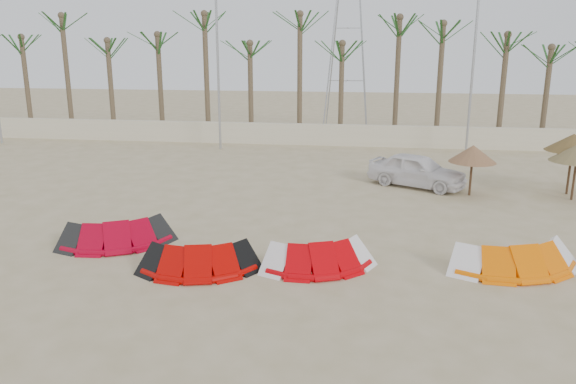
# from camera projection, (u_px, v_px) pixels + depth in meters

# --- Properties ---
(ground) EXTENTS (120.00, 120.00, 0.00)m
(ground) POSITION_uv_depth(u_px,v_px,m) (252.00, 311.00, 13.12)
(ground) COLOR #C0AE8B
(ground) RESTS_ON ground
(boundary_wall) EXTENTS (60.00, 0.30, 1.30)m
(boundary_wall) POSITION_uv_depth(u_px,v_px,m) (325.00, 135.00, 33.99)
(boundary_wall) COLOR beige
(boundary_wall) RESTS_ON ground
(palm_line) EXTENTS (52.00, 4.00, 7.70)m
(palm_line) POSITION_uv_depth(u_px,v_px,m) (339.00, 36.00, 33.84)
(palm_line) COLOR brown
(palm_line) RESTS_ON ground
(lamp_b) EXTENTS (1.25, 0.14, 11.00)m
(lamp_b) POSITION_uv_depth(u_px,v_px,m) (218.00, 48.00, 31.56)
(lamp_b) COLOR #A5A8AD
(lamp_b) RESTS_ON ground
(lamp_c) EXTENTS (1.25, 0.14, 11.00)m
(lamp_c) POSITION_uv_depth(u_px,v_px,m) (475.00, 48.00, 29.67)
(lamp_c) COLOR #A5A8AD
(lamp_c) RESTS_ON ground
(pylon) EXTENTS (3.00, 3.00, 14.00)m
(pylon) POSITION_uv_depth(u_px,v_px,m) (345.00, 131.00, 39.76)
(pylon) COLOR #A5A8AD
(pylon) RESTS_ON ground
(kite_red_left) EXTENTS (3.85, 2.74, 0.90)m
(kite_red_left) POSITION_uv_depth(u_px,v_px,m) (121.00, 230.00, 17.53)
(kite_red_left) COLOR #A40018
(kite_red_left) RESTS_ON ground
(kite_red_mid) EXTENTS (3.50, 2.14, 0.90)m
(kite_red_mid) POSITION_uv_depth(u_px,v_px,m) (202.00, 254.00, 15.51)
(kite_red_mid) COLOR #B10300
(kite_red_mid) RESTS_ON ground
(kite_red_right) EXTENTS (3.52, 2.42, 0.90)m
(kite_red_right) POSITION_uv_depth(u_px,v_px,m) (320.00, 252.00, 15.70)
(kite_red_right) COLOR #C30006
(kite_red_right) RESTS_ON ground
(kite_orange) EXTENTS (4.01, 2.51, 0.90)m
(kite_orange) POSITION_uv_depth(u_px,v_px,m) (513.00, 252.00, 15.64)
(kite_orange) COLOR #FF6800
(kite_orange) RESTS_ON ground
(parasol_left) EXTENTS (1.91, 1.91, 2.09)m
(parasol_left) POSITION_uv_depth(u_px,v_px,m) (473.00, 154.00, 22.62)
(parasol_left) COLOR #4C331E
(parasol_left) RESTS_ON ground
(parasol_right) EXTENTS (2.17, 2.17, 2.52)m
(parasol_right) POSITION_uv_depth(u_px,v_px,m) (573.00, 142.00, 22.67)
(parasol_right) COLOR #4C331E
(parasol_right) RESTS_ON ground
(car) EXTENTS (4.52, 3.48, 1.44)m
(car) POSITION_uv_depth(u_px,v_px,m) (417.00, 170.00, 24.29)
(car) COLOR white
(car) RESTS_ON ground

